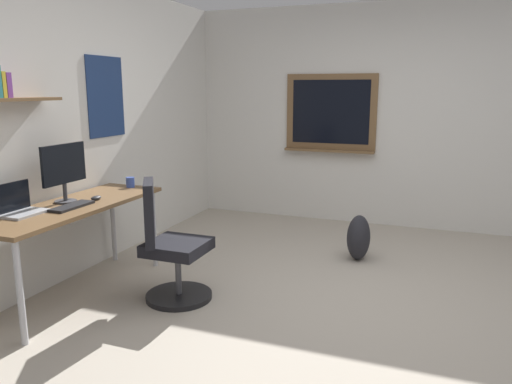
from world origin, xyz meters
The scene contains 11 objects.
ground_plane centered at (0.00, 0.00, 0.00)m, with size 5.20×5.20×0.00m, color #ADA393.
wall_back centered at (-0.01, 2.45, 1.30)m, with size 5.00×0.30×2.60m.
wall_right centered at (2.45, 0.03, 1.30)m, with size 0.22×5.00×2.60m.
desk centered at (-0.61, 2.08, 0.67)m, with size 1.68×0.57×0.74m.
office_chair centered at (-0.44, 1.34, 0.41)m, with size 0.55×0.57×0.95m.
laptop centered at (-0.99, 2.22, 0.80)m, with size 0.31×0.21×0.23m.
monitor_primary centered at (-0.57, 2.18, 1.01)m, with size 0.46×0.17×0.46m.
keyboard centered at (-0.69, 2.01, 0.75)m, with size 0.37×0.13×0.02m, color black.
computer_mouse centered at (-0.41, 2.01, 0.76)m, with size 0.10×0.06×0.03m, color #262628.
coffee_mug centered at (0.13, 2.06, 0.79)m, with size 0.08×0.08×0.09m, color #334CA5.
backpack centered at (1.02, 0.11, 0.22)m, with size 0.32×0.22×0.44m, color #232328.
Camera 1 is at (-3.62, -0.59, 1.63)m, focal length 34.81 mm.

